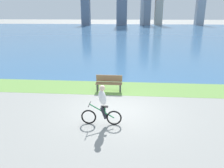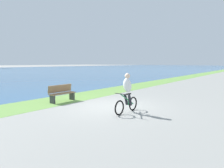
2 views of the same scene
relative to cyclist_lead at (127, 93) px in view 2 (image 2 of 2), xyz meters
The scene contains 4 objects.
ground_plane 1.62m from the cyclist_lead, 68.92° to the left, with size 300.00×300.00×0.00m, color gray.
grass_strip_bayside 4.68m from the cyclist_lead, 83.75° to the left, with size 120.00×2.51×0.01m, color #6B9947.
cyclist_lead is the anchor object (origin of this frame).
bench_near_path 4.11m from the cyclist_lead, 91.76° to the left, with size 1.50×0.47×0.90m.
Camera 2 is at (-7.40, -5.82, 2.09)m, focal length 32.17 mm.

